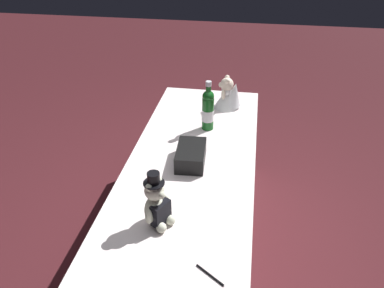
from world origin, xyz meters
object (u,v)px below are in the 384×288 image
at_px(teddy_bear_bride, 229,95).
at_px(champagne_bottle, 208,109).
at_px(signing_pen, 211,276).
at_px(teddy_bear_groom, 157,205).
at_px(gift_case_black, 191,155).

height_order(teddy_bear_bride, champagne_bottle, champagne_bottle).
xyz_separation_m(teddy_bear_bride, champagne_bottle, (0.33, -0.11, 0.04)).
bearing_deg(champagne_bottle, signing_pen, 7.93).
distance_m(teddy_bear_groom, gift_case_black, 0.52).
relative_size(teddy_bear_bride, champagne_bottle, 0.71).
distance_m(teddy_bear_groom, signing_pen, 0.40).
xyz_separation_m(teddy_bear_bride, gift_case_black, (0.75, -0.15, -0.05)).
distance_m(teddy_bear_groom, champagne_bottle, 0.94).
xyz_separation_m(teddy_bear_groom, gift_case_black, (-0.52, 0.07, -0.06)).
bearing_deg(teddy_bear_groom, champagne_bottle, 172.97).
xyz_separation_m(champagne_bottle, gift_case_black, (0.41, -0.05, -0.09)).
relative_size(signing_pen, gift_case_black, 0.47).
bearing_deg(teddy_bear_bride, signing_pen, 2.12).
xyz_separation_m(teddy_bear_groom, signing_pen, (0.26, 0.28, -0.11)).
relative_size(teddy_bear_groom, champagne_bottle, 0.85).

